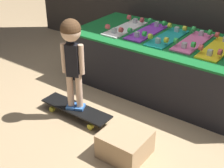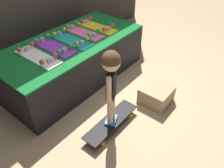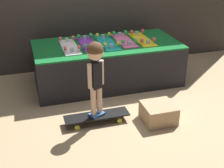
{
  "view_description": "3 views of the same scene",
  "coord_description": "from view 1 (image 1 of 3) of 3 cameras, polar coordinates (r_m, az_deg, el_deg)",
  "views": [
    {
      "loc": [
        1.28,
        -2.11,
        1.65
      ],
      "look_at": [
        -0.22,
        -0.06,
        0.25
      ],
      "focal_mm": 50.0,
      "sensor_mm": 36.0,
      "label": 1
    },
    {
      "loc": [
        -1.61,
        -1.36,
        1.81
      ],
      "look_at": [
        -0.1,
        -0.16,
        0.3
      ],
      "focal_mm": 35.0,
      "sensor_mm": 36.0,
      "label": 2
    },
    {
      "loc": [
        -1.07,
        -3.2,
        1.88
      ],
      "look_at": [
        -0.14,
        -0.1,
        0.3
      ],
      "focal_mm": 50.0,
      "sensor_mm": 36.0,
      "label": 3
    }
  ],
  "objects": [
    {
      "name": "skateboard_pink_on_rack",
      "position": [
        3.11,
        14.58,
        7.61
      ],
      "size": [
        0.2,
        0.61,
        0.09
      ],
      "color": "pink",
      "rests_on": "display_rack"
    },
    {
      "name": "skateboard_purple_on_rack",
      "position": [
        3.3,
        6.46,
        9.59
      ],
      "size": [
        0.2,
        0.61,
        0.09
      ],
      "color": "purple",
      "rests_on": "display_rack"
    },
    {
      "name": "skateboard_teal_on_rack",
      "position": [
        3.17,
        10.15,
        8.5
      ],
      "size": [
        0.2,
        0.61,
        0.09
      ],
      "color": "teal",
      "rests_on": "display_rack"
    },
    {
      "name": "skateboard_on_floor",
      "position": [
        2.88,
        -6.61,
        -4.61
      ],
      "size": [
        0.71,
        0.19,
        0.09
      ],
      "color": "black",
      "rests_on": "ground_plane"
    },
    {
      "name": "storage_box",
      "position": [
        2.43,
        2.42,
        -10.88
      ],
      "size": [
        0.34,
        0.33,
        0.2
      ],
      "color": "tan",
      "rests_on": "ground_plane"
    },
    {
      "name": "child",
      "position": [
        2.6,
        -7.35,
        6.49
      ],
      "size": [
        0.19,
        0.17,
        0.83
      ],
      "rotation": [
        0.0,
        0.0,
        0.42
      ],
      "color": "#3870C6",
      "rests_on": "skateboard_on_floor"
    },
    {
      "name": "ground_plane",
      "position": [
        2.97,
        4.09,
        -5.02
      ],
      "size": [
        16.0,
        16.0,
        0.0
      ],
      "primitive_type": "plane",
      "color": "tan"
    },
    {
      "name": "skateboard_yellow_on_rack",
      "position": [
        3.01,
        18.76,
        6.31
      ],
      "size": [
        0.2,
        0.61,
        0.09
      ],
      "color": "yellow",
      "rests_on": "display_rack"
    },
    {
      "name": "display_rack",
      "position": [
        3.29,
        9.77,
        3.7
      ],
      "size": [
        1.92,
        0.91,
        0.56
      ],
      "color": "black",
      "rests_on": "ground_plane"
    },
    {
      "name": "skateboard_white_on_rack",
      "position": [
        3.4,
        2.43,
        10.29
      ],
      "size": [
        0.2,
        0.61,
        0.09
      ],
      "color": "white",
      "rests_on": "display_rack"
    }
  ]
}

